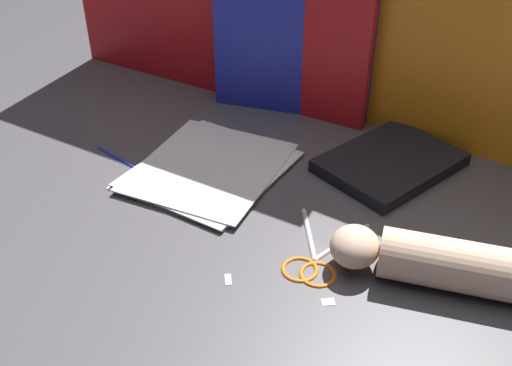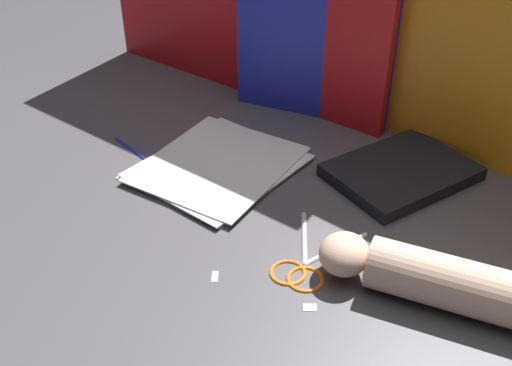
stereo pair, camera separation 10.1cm
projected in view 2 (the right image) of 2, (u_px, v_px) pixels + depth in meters
ground_plane at (251, 201)px, 1.07m from camera, size 6.00×6.00×0.00m
backdrop_panel_center at (356, 31)px, 1.20m from camera, size 0.51×0.12×0.41m
backdrop_panel_right at (499, 27)px, 1.04m from camera, size 0.75×0.09×0.54m
paper_stack at (218, 165)px, 1.16m from camera, size 0.28×0.31×0.01m
book_closed at (401, 172)px, 1.13m from camera, size 0.27×0.31×0.03m
scissors at (304, 264)px, 0.93m from camera, size 0.13×0.19×0.01m
hand_forearm at (434, 279)px, 0.86m from camera, size 0.34×0.14×0.08m
paper_scrap_near at (310, 307)px, 0.86m from camera, size 0.02×0.02×0.00m
paper_scrap_mid at (215, 276)px, 0.91m from camera, size 0.02×0.02×0.00m
pen at (135, 152)px, 1.20m from camera, size 0.15×0.04×0.01m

